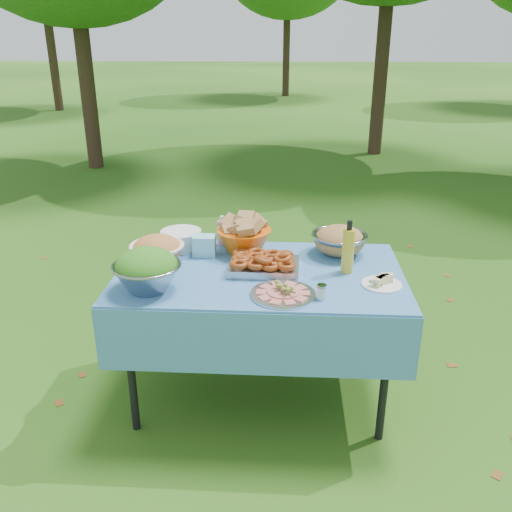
{
  "coord_description": "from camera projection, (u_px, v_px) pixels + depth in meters",
  "views": [
    {
      "loc": [
        0.13,
        -2.53,
        1.89
      ],
      "look_at": [
        -0.02,
        0.0,
        0.85
      ],
      "focal_mm": 38.0,
      "sensor_mm": 36.0,
      "label": 1
    }
  ],
  "objects": [
    {
      "name": "pasta_bowl_steel",
      "position": [
        339.0,
        240.0,
        2.97
      ],
      "size": [
        0.4,
        0.4,
        0.16
      ],
      "primitive_type": null,
      "rotation": [
        0.0,
        0.0,
        -0.42
      ],
      "color": "#909299",
      "rests_on": "picnic_table"
    },
    {
      "name": "cheese_plate",
      "position": [
        382.0,
        280.0,
        2.61
      ],
      "size": [
        0.22,
        0.22,
        0.05
      ],
      "primitive_type": "cylinder",
      "rotation": [
        0.0,
        0.0,
        0.15
      ],
      "color": "white",
      "rests_on": "picnic_table"
    },
    {
      "name": "picnic_table",
      "position": [
        260.0,
        336.0,
        2.92
      ],
      "size": [
        1.46,
        0.86,
        0.76
      ],
      "primitive_type": "cube",
      "color": "#82BFFA",
      "rests_on": "ground"
    },
    {
      "name": "plate_stack",
      "position": [
        181.0,
        239.0,
        3.06
      ],
      "size": [
        0.27,
        0.27,
        0.1
      ],
      "primitive_type": "cylinder",
      "rotation": [
        0.0,
        0.0,
        0.17
      ],
      "color": "white",
      "rests_on": "picnic_table"
    },
    {
      "name": "fried_tray",
      "position": [
        264.0,
        263.0,
        2.77
      ],
      "size": [
        0.36,
        0.26,
        0.08
      ],
      "primitive_type": "cube",
      "rotation": [
        0.0,
        0.0,
        -0.03
      ],
      "color": "#AEADB2",
      "rests_on": "picnic_table"
    },
    {
      "name": "charcuterie_platter",
      "position": [
        283.0,
        288.0,
        2.51
      ],
      "size": [
        0.36,
        0.36,
        0.07
      ],
      "primitive_type": "cylinder",
      "rotation": [
        0.0,
        0.0,
        -0.2
      ],
      "color": "silver",
      "rests_on": "picnic_table"
    },
    {
      "name": "pasta_bowl_white",
      "position": [
        157.0,
        250.0,
        2.84
      ],
      "size": [
        0.29,
        0.29,
        0.16
      ],
      "primitive_type": null,
      "rotation": [
        0.0,
        0.0,
        0.03
      ],
      "color": "white",
      "rests_on": "picnic_table"
    },
    {
      "name": "sanitizer_bottle",
      "position": [
        222.0,
        230.0,
        3.11
      ],
      "size": [
        0.06,
        0.06,
        0.17
      ],
      "primitive_type": "cylinder",
      "rotation": [
        0.0,
        0.0,
        -0.06
      ],
      "color": "#CF7984",
      "rests_on": "picnic_table"
    },
    {
      "name": "shaker",
      "position": [
        322.0,
        292.0,
        2.48
      ],
      "size": [
        0.05,
        0.05,
        0.07
      ],
      "primitive_type": "cylinder",
      "rotation": [
        0.0,
        0.0,
        -0.18
      ],
      "color": "silver",
      "rests_on": "picnic_table"
    },
    {
      "name": "wipes_box",
      "position": [
        204.0,
        245.0,
        2.96
      ],
      "size": [
        0.12,
        0.09,
        0.11
      ],
      "primitive_type": "cube",
      "rotation": [
        0.0,
        0.0,
        0.02
      ],
      "color": "#96F0FA",
      "rests_on": "picnic_table"
    },
    {
      "name": "oil_bottle",
      "position": [
        348.0,
        247.0,
        2.72
      ],
      "size": [
        0.08,
        0.08,
        0.28
      ],
      "primitive_type": "cylinder",
      "rotation": [
        0.0,
        0.0,
        -0.28
      ],
      "color": "gold",
      "rests_on": "picnic_table"
    },
    {
      "name": "bread_bowl",
      "position": [
        244.0,
        235.0,
        2.99
      ],
      "size": [
        0.39,
        0.39,
        0.2
      ],
      "primitive_type": null,
      "rotation": [
        0.0,
        0.0,
        0.35
      ],
      "color": "orange",
      "rests_on": "picnic_table"
    },
    {
      "name": "salad_bowl",
      "position": [
        147.0,
        270.0,
        2.54
      ],
      "size": [
        0.41,
        0.41,
        0.21
      ],
      "primitive_type": null,
      "rotation": [
        0.0,
        0.0,
        -0.34
      ],
      "color": "#909299",
      "rests_on": "picnic_table"
    },
    {
      "name": "ground",
      "position": [
        260.0,
        394.0,
        3.07
      ],
      "size": [
        80.0,
        80.0,
        0.0
      ],
      "primitive_type": "plane",
      "color": "#0E370A",
      "rests_on": "ground"
    }
  ]
}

